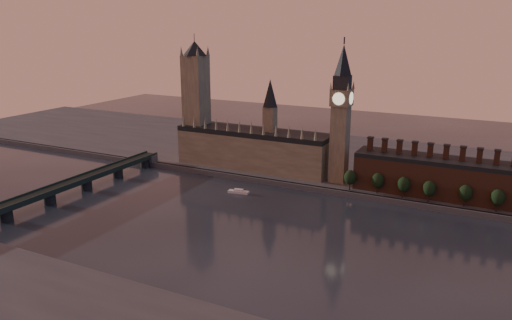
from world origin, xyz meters
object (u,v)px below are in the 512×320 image
(victoria_tower, at_px, (196,97))
(westminster_bridge, at_px, (65,188))
(big_ben, at_px, (341,113))
(river_boat, at_px, (239,192))

(victoria_tower, height_order, westminster_bridge, victoria_tower)
(big_ben, xyz_separation_m, westminster_bridge, (-165.00, -112.70, -49.39))
(westminster_bridge, distance_m, river_boat, 123.31)
(victoria_tower, bearing_deg, river_boat, -37.35)
(big_ben, distance_m, river_boat, 95.06)
(victoria_tower, xyz_separation_m, river_boat, (70.09, -53.49, -57.90))
(victoria_tower, height_order, river_boat, victoria_tower)
(river_boat, bearing_deg, victoria_tower, 134.04)
(big_ben, height_order, westminster_bridge, big_ben)
(victoria_tower, relative_size, river_boat, 6.75)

